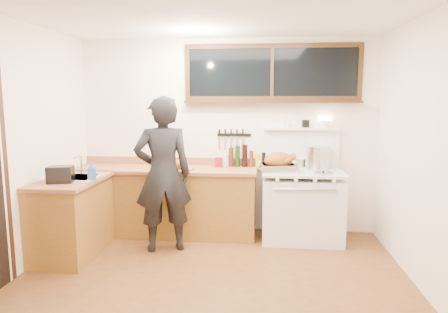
# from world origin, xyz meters

# --- Properties ---
(ground_plane) EXTENTS (4.00, 3.50, 0.02)m
(ground_plane) POSITION_xyz_m (0.00, 0.00, -0.01)
(ground_plane) COLOR brown
(room_shell) EXTENTS (4.10, 3.60, 2.65)m
(room_shell) POSITION_xyz_m (0.00, 0.00, 1.65)
(room_shell) COLOR white
(room_shell) RESTS_ON ground
(counter_back) EXTENTS (2.44, 0.64, 1.00)m
(counter_back) POSITION_xyz_m (-0.80, 1.45, 0.45)
(counter_back) COLOR brown
(counter_back) RESTS_ON ground
(counter_left) EXTENTS (0.64, 1.09, 0.90)m
(counter_left) POSITION_xyz_m (-1.70, 0.62, 0.45)
(counter_left) COLOR brown
(counter_left) RESTS_ON ground
(sink_unit) EXTENTS (0.50, 0.45, 0.37)m
(sink_unit) POSITION_xyz_m (-1.68, 0.70, 0.85)
(sink_unit) COLOR white
(sink_unit) RESTS_ON counter_left
(vintage_stove) EXTENTS (1.02, 0.74, 1.58)m
(vintage_stove) POSITION_xyz_m (1.00, 1.41, 0.47)
(vintage_stove) COLOR white
(vintage_stove) RESTS_ON ground
(back_window) EXTENTS (2.32, 0.13, 0.77)m
(back_window) POSITION_xyz_m (0.60, 1.72, 2.06)
(back_window) COLOR black
(back_window) RESTS_ON room_shell
(knife_strip) EXTENTS (0.46, 0.03, 0.28)m
(knife_strip) POSITION_xyz_m (0.08, 1.73, 1.31)
(knife_strip) COLOR black
(knife_strip) RESTS_ON room_shell
(man) EXTENTS (0.78, 0.63, 1.84)m
(man) POSITION_xyz_m (-0.68, 0.88, 0.92)
(man) COLOR black
(man) RESTS_ON ground
(soap_bottle) EXTENTS (0.12, 0.12, 0.20)m
(soap_bottle) POSITION_xyz_m (-1.43, 0.61, 1.00)
(soap_bottle) COLOR blue
(soap_bottle) RESTS_ON counter_left
(toaster) EXTENTS (0.30, 0.24, 0.18)m
(toaster) POSITION_xyz_m (-1.70, 0.42, 0.99)
(toaster) COLOR black
(toaster) RESTS_ON counter_left
(cutting_board) EXTENTS (0.45, 0.39, 0.14)m
(cutting_board) POSITION_xyz_m (-0.60, 1.27, 0.95)
(cutting_board) COLOR #9C653E
(cutting_board) RESTS_ON counter_back
(roast_turkey) EXTENTS (0.50, 0.41, 0.25)m
(roast_turkey) POSITION_xyz_m (0.69, 1.31, 1.00)
(roast_turkey) COLOR silver
(roast_turkey) RESTS_ON vintage_stove
(stockpot) EXTENTS (0.34, 0.34, 0.30)m
(stockpot) POSITION_xyz_m (1.20, 1.57, 1.05)
(stockpot) COLOR silver
(stockpot) RESTS_ON vintage_stove
(saucepan) EXTENTS (0.17, 0.28, 0.11)m
(saucepan) POSITION_xyz_m (0.99, 1.68, 0.96)
(saucepan) COLOR silver
(saucepan) RESTS_ON vintage_stove
(pot_lid) EXTENTS (0.30, 0.30, 0.04)m
(pot_lid) POSITION_xyz_m (1.23, 1.21, 0.91)
(pot_lid) COLOR silver
(pot_lid) RESTS_ON vintage_stove
(coffee_tin) EXTENTS (0.09, 0.07, 0.13)m
(coffee_tin) POSITION_xyz_m (-0.09, 1.57, 0.97)
(coffee_tin) COLOR maroon
(coffee_tin) RESTS_ON counter_back
(pitcher) EXTENTS (0.10, 0.10, 0.17)m
(pitcher) POSITION_xyz_m (-0.00, 1.67, 0.98)
(pitcher) COLOR white
(pitcher) RESTS_ON counter_back
(bottle_cluster) EXTENTS (0.50, 0.07, 0.30)m
(bottle_cluster) POSITION_xyz_m (0.25, 1.63, 1.03)
(bottle_cluster) COLOR black
(bottle_cluster) RESTS_ON counter_back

